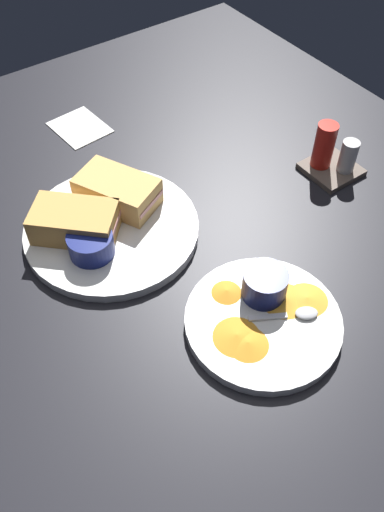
# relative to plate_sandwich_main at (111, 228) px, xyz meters

# --- Properties ---
(ground_plane) EXTENTS (1.10, 1.10, 0.03)m
(ground_plane) POSITION_rel_plate_sandwich_main_xyz_m (0.00, 0.10, -0.02)
(ground_plane) COLOR black
(plate_sandwich_main) EXTENTS (0.28, 0.28, 0.02)m
(plate_sandwich_main) POSITION_rel_plate_sandwich_main_xyz_m (0.00, 0.00, 0.00)
(plate_sandwich_main) COLOR silver
(plate_sandwich_main) RESTS_ON ground_plane
(sandwich_half_near) EXTENTS (0.15, 0.13, 0.05)m
(sandwich_half_near) POSITION_rel_plate_sandwich_main_xyz_m (-0.04, 0.04, 0.03)
(sandwich_half_near) COLOR tan
(sandwich_half_near) RESTS_ON plate_sandwich_main
(sandwich_half_far) EXTENTS (0.14, 0.15, 0.05)m
(sandwich_half_far) POSITION_rel_plate_sandwich_main_xyz_m (-0.01, -0.05, 0.03)
(sandwich_half_far) COLOR tan
(sandwich_half_far) RESTS_ON plate_sandwich_main
(ramekin_dark_sauce) EXTENTS (0.07, 0.07, 0.04)m
(ramekin_dark_sauce) POSITION_rel_plate_sandwich_main_xyz_m (0.04, -0.05, 0.03)
(ramekin_dark_sauce) COLOR navy
(ramekin_dark_sauce) RESTS_ON plate_sandwich_main
(spoon_by_dark_ramekin) EXTENTS (0.08, 0.08, 0.01)m
(spoon_by_dark_ramekin) POSITION_rel_plate_sandwich_main_xyz_m (-0.00, -0.01, 0.01)
(spoon_by_dark_ramekin) COLOR silver
(spoon_by_dark_ramekin) RESTS_ON plate_sandwich_main
(plate_chips_companion) EXTENTS (0.22, 0.22, 0.02)m
(plate_chips_companion) POSITION_rel_plate_sandwich_main_xyz_m (0.28, 0.08, 0.00)
(plate_chips_companion) COLOR silver
(plate_chips_companion) RESTS_ON ground_plane
(ramekin_light_gravy) EXTENTS (0.06, 0.06, 0.04)m
(ramekin_light_gravy) POSITION_rel_plate_sandwich_main_xyz_m (0.25, 0.11, 0.03)
(ramekin_light_gravy) COLOR #0C144C
(ramekin_light_gravy) RESTS_ON plate_chips_companion
(spoon_by_gravy_ramekin) EXTENTS (0.06, 0.09, 0.01)m
(spoon_by_gravy_ramekin) POSITION_rel_plate_sandwich_main_xyz_m (0.31, 0.13, 0.01)
(spoon_by_gravy_ramekin) COLOR silver
(spoon_by_gravy_ramekin) RESTS_ON plate_chips_companion
(plantain_chip_scatter) EXTENTS (0.15, 0.20, 0.01)m
(plantain_chip_scatter) POSITION_rel_plate_sandwich_main_xyz_m (0.28, 0.09, 0.01)
(plantain_chip_scatter) COLOR orange
(plantain_chip_scatter) RESTS_ON plate_chips_companion
(condiment_caddy) EXTENTS (0.09, 0.09, 0.10)m
(condiment_caddy) POSITION_rel_plate_sandwich_main_xyz_m (0.10, 0.40, 0.03)
(condiment_caddy) COLOR brown
(condiment_caddy) RESTS_ON ground_plane
(paper_napkin_folded) EXTENTS (0.12, 0.10, 0.00)m
(paper_napkin_folded) POSITION_rel_plate_sandwich_main_xyz_m (-0.28, 0.09, -0.01)
(paper_napkin_folded) COLOR white
(paper_napkin_folded) RESTS_ON ground_plane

